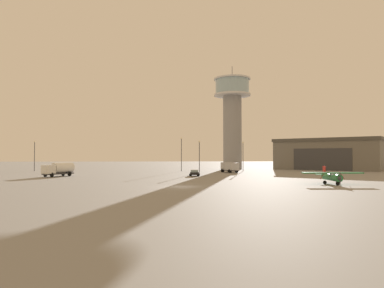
{
  "coord_description": "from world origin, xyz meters",
  "views": [
    {
      "loc": [
        -1.18,
        -51.27,
        4.66
      ],
      "look_at": [
        3.38,
        33.37,
        7.34
      ],
      "focal_mm": 32.58,
      "sensor_mm": 36.0,
      "label": 1
    }
  ],
  "objects": [
    {
      "name": "car_black",
      "position": [
        3.55,
        25.95,
        0.74
      ],
      "size": [
        2.57,
        4.14,
        1.37
      ],
      "rotation": [
        0.0,
        0.0,
        1.49
      ],
      "color": "black",
      "rests_on": "ground_plane"
    },
    {
      "name": "truck_fuel_tanker_white",
      "position": [
        -25.98,
        25.77,
        1.68
      ],
      "size": [
        5.92,
        6.9,
        3.04
      ],
      "rotation": [
        0.0,
        0.0,
        4.08
      ],
      "color": "#38383D",
      "rests_on": "ground_plane"
    },
    {
      "name": "light_post_east",
      "position": [
        5.68,
        40.11,
        5.03
      ],
      "size": [
        0.44,
        0.44,
        8.41
      ],
      "color": "#38383D",
      "rests_on": "ground_plane"
    },
    {
      "name": "light_post_west",
      "position": [
        -41.3,
        51.68,
        5.21
      ],
      "size": [
        0.44,
        0.44,
        8.75
      ],
      "color": "#38383D",
      "rests_on": "ground_plane"
    },
    {
      "name": "light_post_centre",
      "position": [
        18.94,
        48.27,
        5.07
      ],
      "size": [
        0.44,
        0.44,
        8.5
      ],
      "color": "#38383D",
      "rests_on": "ground_plane"
    },
    {
      "name": "light_post_north",
      "position": [
        1.15,
        49.28,
        5.73
      ],
      "size": [
        0.44,
        0.44,
        9.74
      ],
      "color": "#38383D",
      "rests_on": "ground_plane"
    },
    {
      "name": "airplane_green",
      "position": [
        24.07,
        3.11,
        1.31
      ],
      "size": [
        9.48,
        7.44,
        2.8
      ],
      "rotation": [
        0.0,
        0.0,
        4.66
      ],
      "color": "#287A42",
      "rests_on": "ground_plane"
    },
    {
      "name": "truck_box_silver",
      "position": [
        13.8,
        40.49,
        1.55
      ],
      "size": [
        4.33,
        6.27,
        2.68
      ],
      "rotation": [
        0.0,
        0.0,
        1.94
      ],
      "color": "#38383D",
      "rests_on": "ground_plane"
    },
    {
      "name": "control_tower",
      "position": [
        18.19,
        61.88,
        18.82
      ],
      "size": [
        11.94,
        11.94,
        33.94
      ],
      "color": "gray",
      "rests_on": "ground_plane"
    },
    {
      "name": "ground_plane",
      "position": [
        0.0,
        0.0,
        0.0
      ],
      "size": [
        400.0,
        400.0,
        0.0
      ],
      "primitive_type": "plane",
      "color": "gray"
    },
    {
      "name": "hangar",
      "position": [
        49.6,
        58.58,
        4.96
      ],
      "size": [
        36.96,
        35.51,
        9.88
      ],
      "rotation": [
        0.0,
        0.0,
        -2.27
      ],
      "color": "#6B665B",
      "rests_on": "ground_plane"
    }
  ]
}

